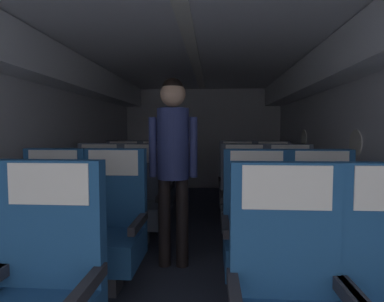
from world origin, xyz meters
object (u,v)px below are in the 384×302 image
seat_d_right_aisle (274,187)px  flight_attendant (173,151)px  seat_a_left_aisle (40,298)px  seat_b_left_window (48,229)px  seat_c_left_window (97,200)px  seat_c_right_aisle (291,204)px  seat_d_left_aisle (156,185)px  seat_d_left_window (122,185)px  seat_c_right_window (244,203)px  seat_b_right_window (257,234)px  seat_d_right_window (238,186)px  seat_b_left_aisle (110,230)px  seat_c_left_aisle (141,201)px  seat_b_right_aisle (324,234)px

seat_d_right_aisle → flight_attendant: 2.02m
flight_attendant → seat_d_right_aisle: bearing=61.3°
seat_a_left_aisle → seat_b_left_window: bearing=116.9°
seat_c_left_window → seat_c_right_aisle: 2.08m
seat_c_left_window → seat_d_left_aisle: (0.48, 0.97, 0.00)m
seat_a_left_aisle → seat_d_left_window: same height
seat_c_right_window → seat_d_left_aisle: size_ratio=1.00×
seat_a_left_aisle → seat_c_right_aisle: same height
seat_a_left_aisle → seat_b_right_window: same height
seat_d_right_window → seat_d_right_aisle: bearing=1.2°
seat_b_left_window → seat_d_left_window: bearing=90.2°
seat_b_left_aisle → flight_attendant: 0.84m
seat_a_left_aisle → seat_b_right_window: 1.47m
seat_a_left_aisle → seat_b_left_window: (-0.48, 0.95, 0.00)m
seat_c_right_aisle → seat_d_left_window: 2.31m
seat_c_left_window → seat_d_left_window: same height
seat_c_left_window → seat_c_left_aisle: bearing=0.1°
seat_c_left_window → flight_attendant: flight_attendant is taller
seat_b_left_aisle → seat_d_right_window: size_ratio=1.00×
seat_d_left_window → seat_d_right_aisle: size_ratio=1.00×
seat_d_right_window → seat_a_left_aisle: bearing=-111.0°
seat_c_right_aisle → seat_b_right_aisle: bearing=-89.8°
seat_b_right_window → seat_d_left_window: bearing=129.4°
seat_b_right_aisle → seat_d_left_window: bearing=137.2°
seat_b_left_window → seat_d_left_window: 1.96m
seat_b_right_aisle → seat_c_right_window: (-0.49, 0.97, 0.00)m
seat_b_left_aisle → seat_c_left_window: 1.09m
seat_c_right_aisle → seat_b_left_aisle: bearing=-148.9°
seat_b_left_window → seat_d_right_aisle: size_ratio=1.00×
seat_d_left_aisle → flight_attendant: size_ratio=0.64×
seat_c_left_aisle → seat_d_right_aisle: same height
seat_c_right_window → seat_d_left_aisle: (-1.12, 0.97, 0.00)m
seat_b_right_aisle → seat_d_right_window: bearing=104.0°
seat_d_right_window → flight_attendant: size_ratio=0.64×
seat_b_right_window → seat_d_right_aisle: bearing=75.9°
seat_d_right_window → seat_d_left_window: bearing=179.9°
seat_c_right_window → seat_d_right_aisle: bearing=63.3°
seat_d_right_window → seat_b_right_window: bearing=-90.2°
seat_c_right_window → seat_a_left_aisle: bearing=-119.8°
seat_c_right_window → seat_d_right_window: bearing=89.8°
seat_c_left_aisle → seat_d_left_aisle: size_ratio=1.00×
seat_a_left_aisle → seat_d_right_window: same height
seat_b_left_aisle → seat_d_right_aisle: 2.53m
seat_b_left_aisle → seat_d_right_window: same height
seat_c_right_aisle → seat_d_left_aisle: (-1.61, 0.98, 0.00)m
seat_b_left_aisle → seat_b_right_aisle: size_ratio=1.00×
seat_c_left_aisle → seat_b_left_aisle: bearing=-90.4°
seat_d_right_window → seat_d_left_aisle: bearing=179.9°
seat_b_left_aisle → seat_b_right_aisle: same height
seat_c_right_window → seat_d_right_aisle: 1.09m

